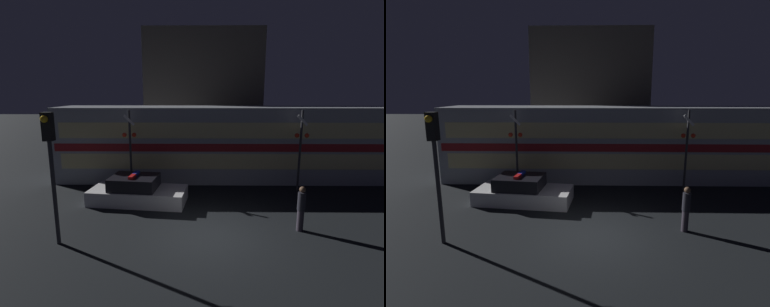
% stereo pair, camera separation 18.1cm
% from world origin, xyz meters
% --- Properties ---
extents(ground_plane, '(120.00, 120.00, 0.00)m').
position_xyz_m(ground_plane, '(0.00, 0.00, 0.00)').
color(ground_plane, black).
extents(train, '(20.26, 3.14, 4.23)m').
position_xyz_m(train, '(1.77, 7.56, 2.12)').
color(train, '#999EA5').
rests_on(train, ground_plane).
extents(police_car, '(4.57, 2.39, 1.38)m').
position_xyz_m(police_car, '(-3.20, 3.38, 0.51)').
color(police_car, silver).
rests_on(police_car, ground_plane).
extents(pedestrian, '(0.29, 0.29, 1.71)m').
position_xyz_m(pedestrian, '(3.38, 0.54, 0.88)').
color(pedestrian, '#2D2833').
rests_on(pedestrian, ground_plane).
extents(crossing_signal_near, '(0.72, 0.29, 4.18)m').
position_xyz_m(crossing_signal_near, '(4.83, 5.16, 2.38)').
color(crossing_signal_near, '#2D2D33').
rests_on(crossing_signal_near, ground_plane).
extents(crossing_signal_far, '(0.72, 0.29, 4.16)m').
position_xyz_m(crossing_signal_far, '(-3.89, 5.34, 2.37)').
color(crossing_signal_far, '#2D2D33').
rests_on(crossing_signal_far, ground_plane).
extents(traffic_light_corner, '(0.30, 0.46, 4.44)m').
position_xyz_m(traffic_light_corner, '(-5.13, -0.57, 3.08)').
color(traffic_light_corner, '#2D2D33').
rests_on(traffic_light_corner, ground_plane).
extents(building_left, '(8.54, 6.03, 9.49)m').
position_xyz_m(building_left, '(0.03, 14.73, 4.74)').
color(building_left, '#47423D').
rests_on(building_left, ground_plane).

